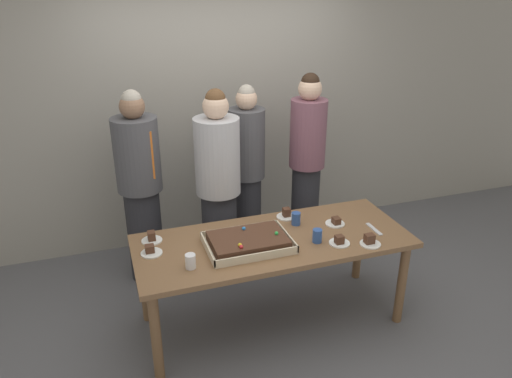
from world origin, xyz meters
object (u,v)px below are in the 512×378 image
sheet_cake (248,242)px  cake_server_utensil (374,229)px  person_green_shirt_behind (307,163)px  drink_cup_nearest (296,219)px  drink_cup_middle (317,236)px  person_striped_tie_right (140,187)px  plated_slice_near_left (151,251)px  plated_slice_far_right (336,222)px  plated_slice_near_right (339,241)px  person_serving_front (218,187)px  party_table (273,249)px  plated_slice_far_left (286,215)px  plated_slice_center_back (152,238)px  person_far_right_suit (247,171)px  plated_slice_center_front (370,241)px  drink_cup_far_end (190,261)px

sheet_cake → cake_server_utensil: bearing=-3.8°
person_green_shirt_behind → drink_cup_nearest: bearing=13.1°
drink_cup_middle → person_striped_tie_right: bearing=135.9°
plated_slice_near_left → plated_slice_far_right: 1.42m
plated_slice_near_right → person_serving_front: 1.17m
party_table → person_striped_tie_right: bearing=131.6°
plated_slice_far_left → plated_slice_center_back: bearing=-177.7°
plated_slice_far_right → drink_cup_middle: drink_cup_middle is taller
plated_slice_near_right → plated_slice_far_left: size_ratio=1.00×
plated_slice_near_left → cake_server_utensil: plated_slice_near_left is taller
plated_slice_far_left → person_striped_tie_right: 1.25m
party_table → plated_slice_far_left: 0.39m
plated_slice_far_left → plated_slice_center_back: plated_slice_far_left is taller
plated_slice_center_back → drink_cup_nearest: size_ratio=1.50×
person_striped_tie_right → plated_slice_near_right: bearing=14.7°
drink_cup_nearest → person_serving_front: person_serving_front is taller
plated_slice_near_right → plated_slice_center_back: 1.36m
drink_cup_middle → person_serving_front: size_ratio=0.06×
plated_slice_center_back → plated_slice_near_right: bearing=-20.5°
cake_server_utensil → person_far_right_suit: size_ratio=0.12×
plated_slice_center_front → drink_cup_far_end: (-1.28, 0.11, 0.02)m
plated_slice_far_left → person_green_shirt_behind: 0.79m
party_table → person_striped_tie_right: 1.29m
party_table → drink_cup_nearest: drink_cup_nearest is taller
person_serving_front → person_green_shirt_behind: size_ratio=0.98×
cake_server_utensil → person_serving_front: 1.32m
plated_slice_near_left → party_table: bearing=-5.2°
plated_slice_near_left → person_far_right_suit: size_ratio=0.09×
person_serving_front → plated_slice_center_back: bearing=-52.7°
drink_cup_middle → person_green_shirt_behind: person_green_shirt_behind is taller
drink_cup_far_end → cake_server_utensil: bearing=3.1°
plated_slice_near_right → plated_slice_far_left: bearing=111.3°
plated_slice_near_right → cake_server_utensil: 0.37m
plated_slice_center_back → drink_cup_far_end: (0.20, -0.44, 0.03)m
sheet_cake → drink_cup_nearest: size_ratio=6.02×
sheet_cake → plated_slice_near_right: size_ratio=4.01×
plated_slice_center_front → person_far_right_suit: bearing=110.0°
person_green_shirt_behind → party_table: bearing=6.2°
drink_cup_middle → cake_server_utensil: size_ratio=0.50×
person_striped_tie_right → person_far_right_suit: 0.99m
plated_slice_far_right → drink_cup_nearest: bearing=161.1°
party_table → sheet_cake: sheet_cake is taller
plated_slice_near_left → drink_cup_middle: 1.19m
plated_slice_center_back → drink_cup_far_end: drink_cup_far_end is taller
drink_cup_nearest → drink_cup_far_end: bearing=-158.9°
party_table → drink_cup_middle: bearing=-26.5°
party_table → person_striped_tie_right: size_ratio=1.19×
plated_slice_far_left → person_serving_front: 0.64m
plated_slice_center_back → plated_slice_center_front: bearing=-20.4°
cake_server_utensil → person_far_right_suit: 1.34m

